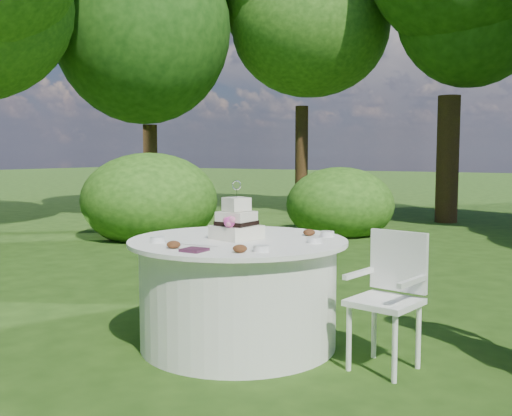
% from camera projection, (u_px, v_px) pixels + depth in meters
% --- Properties ---
extents(ground, '(80.00, 80.00, 0.00)m').
position_uv_depth(ground, '(238.00, 344.00, 4.34)').
color(ground, '#203E11').
rests_on(ground, ground).
extents(napkins, '(0.14, 0.14, 0.02)m').
position_uv_depth(napkins, '(194.00, 250.00, 3.74)').
color(napkins, '#451D34').
rests_on(napkins, table).
extents(feather_plume, '(0.48, 0.07, 0.01)m').
position_uv_depth(feather_plume, '(190.00, 243.00, 4.03)').
color(feather_plume, white).
rests_on(feather_plume, table).
extents(table, '(1.56, 1.56, 0.77)m').
position_uv_depth(table, '(238.00, 292.00, 4.30)').
color(table, white).
rests_on(table, ground).
extents(cake, '(0.35, 0.35, 0.42)m').
position_uv_depth(cake, '(236.00, 223.00, 4.26)').
color(cake, white).
rests_on(cake, table).
extents(chair, '(0.46, 0.46, 0.88)m').
position_uv_depth(chair, '(390.00, 288.00, 3.84)').
color(chair, white).
rests_on(chair, ground).
extents(votives, '(1.04, 0.96, 0.04)m').
position_uv_depth(votives, '(259.00, 237.00, 4.22)').
color(votives, white).
rests_on(votives, table).
extents(petal_cups, '(0.58, 1.07, 0.05)m').
position_uv_depth(petal_cups, '(244.00, 241.00, 3.99)').
color(petal_cups, '#562D16').
rests_on(petal_cups, table).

